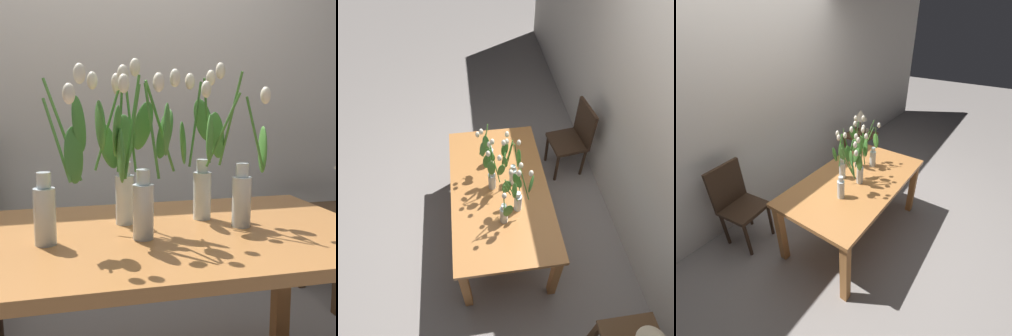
% 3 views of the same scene
% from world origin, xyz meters
% --- Properties ---
extents(room_wall_rear, '(9.00, 0.10, 2.70)m').
position_xyz_m(room_wall_rear, '(0.00, 1.31, 1.35)').
color(room_wall_rear, silver).
rests_on(room_wall_rear, ground).
extents(dining_table, '(1.60, 0.90, 0.74)m').
position_xyz_m(dining_table, '(0.00, 0.00, 0.65)').
color(dining_table, '#B7753D').
rests_on(dining_table, ground).
extents(tulip_vase_0, '(0.25, 0.18, 0.56)m').
position_xyz_m(tulip_vase_0, '(-0.02, -0.06, 0.97)').
color(tulip_vase_0, silver).
rests_on(tulip_vase_0, dining_table).
extents(tulip_vase_1, '(0.24, 0.20, 0.59)m').
position_xyz_m(tulip_vase_1, '(-0.06, 0.11, 0.98)').
color(tulip_vase_1, silver).
rests_on(tulip_vase_1, dining_table).
extents(tulip_vase_2, '(0.18, 0.16, 0.56)m').
position_xyz_m(tulip_vase_2, '(-0.29, -0.07, 0.93)').
color(tulip_vase_2, silver).
rests_on(tulip_vase_2, dining_table).
extents(tulip_vase_3, '(0.25, 0.17, 0.59)m').
position_xyz_m(tulip_vase_3, '(0.34, 0.02, 0.95)').
color(tulip_vase_3, silver).
rests_on(tulip_vase_3, dining_table).
extents(tulip_vase_4, '(0.19, 0.19, 0.57)m').
position_xyz_m(tulip_vase_4, '(0.24, 0.14, 0.93)').
color(tulip_vase_4, silver).
rests_on(tulip_vase_4, dining_table).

